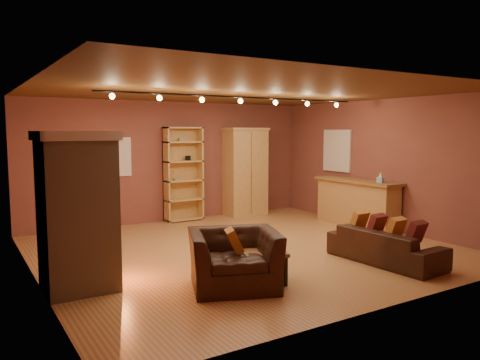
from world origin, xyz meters
TOP-DOWN VIEW (x-y plane):
  - floor at (0.00, 0.00)m, footprint 7.00×7.00m
  - ceiling at (0.00, 0.00)m, footprint 7.00×7.00m
  - back_wall at (0.00, 3.25)m, footprint 7.00×0.02m
  - left_wall at (-3.50, 0.00)m, footprint 0.02×6.50m
  - right_wall at (3.50, 0.00)m, footprint 0.02×6.50m
  - fireplace at (-3.04, -0.60)m, footprint 1.01×0.98m
  - back_window at (-1.30, 3.23)m, footprint 0.56×0.04m
  - bookcase at (0.19, 3.13)m, footprint 0.91×0.35m
  - armoire at (1.86, 2.97)m, footprint 1.08×0.62m
  - bar_counter at (3.20, 0.45)m, footprint 0.59×2.18m
  - tissue_box at (3.15, -0.25)m, footprint 0.14×0.14m
  - right_window at (3.47, 1.40)m, footprint 0.05×0.90m
  - loveseat at (1.45, -1.90)m, footprint 0.66×1.92m
  - armchair at (-1.24, -1.64)m, footprint 1.39×1.15m
  - coffee_table at (-0.78, -1.66)m, footprint 0.76×0.76m
  - track_rail at (0.00, 0.20)m, footprint 5.20×0.09m

SIDE VIEW (x-z plane):
  - floor at x=0.00m, z-range 0.00..0.00m
  - loveseat at x=1.45m, z-range -0.01..0.77m
  - coffee_table at x=-0.78m, z-range 0.16..0.62m
  - armchair at x=-1.24m, z-range 0.00..1.04m
  - bar_counter at x=3.20m, z-range 0.01..1.05m
  - fireplace at x=-3.04m, z-range 0.00..2.12m
  - armoire at x=1.86m, z-range 0.00..2.20m
  - bookcase at x=0.19m, z-range 0.02..2.23m
  - tissue_box at x=3.15m, z-range 1.03..1.24m
  - back_wall at x=0.00m, z-range 0.00..2.80m
  - left_wall at x=-3.50m, z-range 0.00..2.80m
  - right_wall at x=3.50m, z-range 0.00..2.80m
  - back_window at x=-1.30m, z-range 1.12..1.98m
  - right_window at x=3.47m, z-range 1.15..2.15m
  - track_rail at x=0.00m, z-range 2.62..2.75m
  - ceiling at x=0.00m, z-range 2.80..2.80m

